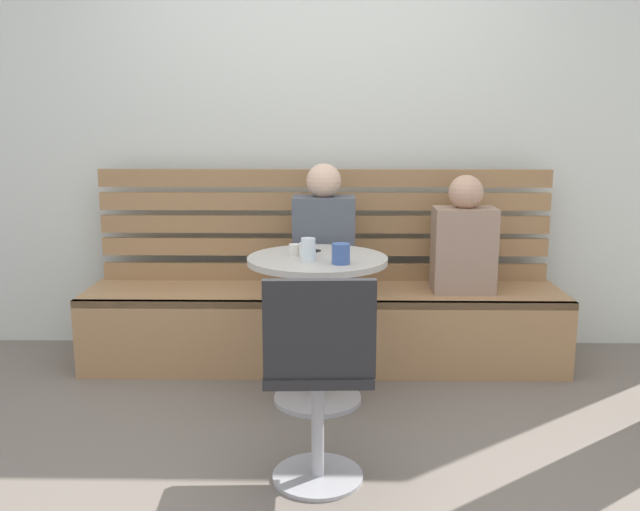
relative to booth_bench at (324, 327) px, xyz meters
name	(u,v)px	position (x,y,z in m)	size (l,w,h in m)	color
ground	(320,468)	(0.00, -1.20, -0.22)	(8.00, 8.00, 0.00)	#70665B
back_wall	(325,109)	(0.00, 0.44, 1.23)	(5.20, 0.10, 2.90)	silver
booth_bench	(324,327)	(0.00, 0.00, 0.00)	(2.70, 0.52, 0.44)	#A87C51
booth_backrest	(324,225)	(0.00, 0.24, 0.56)	(2.65, 0.04, 0.66)	#9A7249
cafe_table	(318,301)	(-0.02, -0.53, 0.30)	(0.68, 0.68, 0.74)	#ADADB2
white_chair	(318,373)	(-0.01, -1.34, 0.24)	(0.42, 0.42, 0.85)	#ADADB2
person_adult	(324,235)	(0.00, -0.03, 0.54)	(0.34, 0.22, 0.72)	#4C515B
person_child_left	(464,241)	(0.78, -0.01, 0.51)	(0.34, 0.22, 0.65)	#9E7F6B
cup_ceramic_white	(307,250)	(-0.07, -0.54, 0.55)	(0.08, 0.08, 0.07)	white
cup_mug_blue	(341,254)	(0.09, -0.68, 0.57)	(0.08, 0.08, 0.10)	#3D5B9E
cup_espresso_small	(295,250)	(-0.14, -0.48, 0.55)	(0.06, 0.06, 0.06)	silver
cup_water_clear	(308,250)	(-0.07, -0.62, 0.57)	(0.07, 0.07, 0.11)	white
phone_on_table	(307,252)	(-0.08, -0.42, 0.52)	(0.07, 0.14, 0.01)	black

